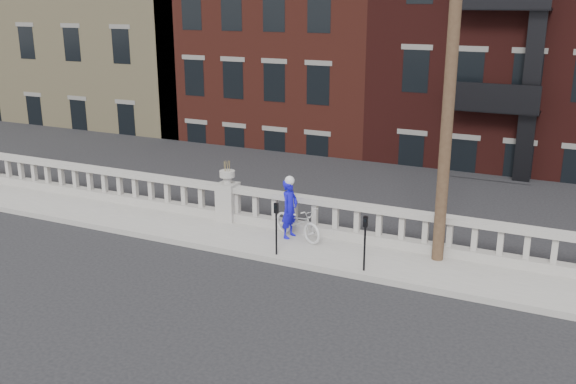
# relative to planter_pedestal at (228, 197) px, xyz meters

# --- Properties ---
(ground) EXTENTS (120.00, 120.00, 0.00)m
(ground) POSITION_rel_planter_pedestal_xyz_m (0.00, -3.95, -0.83)
(ground) COLOR black
(ground) RESTS_ON ground
(sidewalk) EXTENTS (32.00, 2.20, 0.15)m
(sidewalk) POSITION_rel_planter_pedestal_xyz_m (0.00, -0.95, -0.76)
(sidewalk) COLOR gray
(sidewalk) RESTS_ON ground
(balustrade) EXTENTS (28.00, 0.34, 1.03)m
(balustrade) POSITION_rel_planter_pedestal_xyz_m (0.00, 0.00, -0.19)
(balustrade) COLOR gray
(balustrade) RESTS_ON sidewalk
(planter_pedestal) EXTENTS (0.55, 0.55, 1.76)m
(planter_pedestal) POSITION_rel_planter_pedestal_xyz_m (0.00, 0.00, 0.00)
(planter_pedestal) COLOR gray
(planter_pedestal) RESTS_ON sidewalk
(lower_level) EXTENTS (80.00, 44.00, 20.80)m
(lower_level) POSITION_rel_planter_pedestal_xyz_m (0.56, 19.09, 1.80)
(lower_level) COLOR #605E59
(lower_level) RESTS_ON ground
(utility_pole) EXTENTS (1.60, 0.28, 10.00)m
(utility_pole) POSITION_rel_planter_pedestal_xyz_m (6.20, -0.35, 4.41)
(utility_pole) COLOR #422D1E
(utility_pole) RESTS_ON sidewalk
(parking_meter_b) EXTENTS (0.10, 0.09, 1.36)m
(parking_meter_b) POSITION_rel_planter_pedestal_xyz_m (2.46, -1.80, 0.17)
(parking_meter_b) COLOR black
(parking_meter_b) RESTS_ON sidewalk
(parking_meter_c) EXTENTS (0.10, 0.09, 1.36)m
(parking_meter_c) POSITION_rel_planter_pedestal_xyz_m (4.78, -1.80, 0.17)
(parking_meter_c) COLOR black
(parking_meter_c) RESTS_ON sidewalk
(bicycle) EXTENTS (1.83, 1.25, 0.91)m
(bicycle) POSITION_rel_planter_pedestal_xyz_m (2.46, -0.52, -0.23)
(bicycle) COLOR silver
(bicycle) RESTS_ON sidewalk
(cyclist) EXTENTS (0.45, 0.63, 1.60)m
(cyclist) POSITION_rel_planter_pedestal_xyz_m (2.23, -0.53, 0.12)
(cyclist) COLOR #130DCA
(cyclist) RESTS_ON sidewalk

